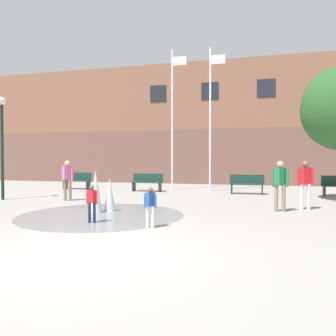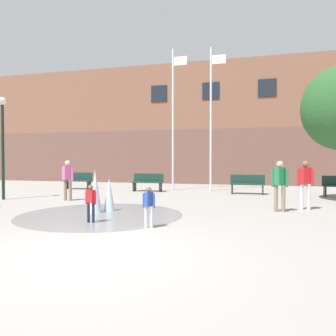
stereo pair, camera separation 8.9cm
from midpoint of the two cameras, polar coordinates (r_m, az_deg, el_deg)
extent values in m
plane|color=gray|center=(6.06, -13.43, -14.23)|extent=(100.00, 100.00, 0.00)
cube|color=brown|center=(24.51, 8.45, 1.93)|extent=(36.00, 6.00, 3.63)
cube|color=brown|center=(24.87, 8.49, 11.28)|extent=(36.00, 6.00, 4.44)
cube|color=#1E232D|center=(22.67, -1.46, 12.82)|extent=(1.10, 0.06, 1.10)
cube|color=#1E232D|center=(21.96, 7.58, 13.17)|extent=(1.10, 0.06, 1.10)
cube|color=#1E232D|center=(21.80, 16.99, 13.21)|extent=(1.10, 0.06, 1.10)
cylinder|color=gray|center=(9.98, -11.32, -7.95)|extent=(4.83, 4.83, 0.01)
cone|color=silver|center=(10.58, -9.97, -4.54)|extent=(0.37, 0.37, 1.05)
cone|color=silver|center=(10.33, -12.33, -4.00)|extent=(0.41, 0.41, 1.30)
cube|color=#28282D|center=(18.99, -17.18, -2.83)|extent=(0.06, 0.40, 0.44)
cube|color=#28282D|center=(18.29, -13.46, -2.97)|extent=(0.06, 0.40, 0.44)
cube|color=#19382D|center=(18.61, -15.36, -2.15)|extent=(1.60, 0.44, 0.05)
cube|color=#19382D|center=(18.77, -15.06, -1.39)|extent=(1.60, 0.04, 0.42)
cube|color=#28282D|center=(16.97, -5.71, -3.28)|extent=(0.06, 0.40, 0.44)
cube|color=#28282D|center=(16.53, -1.16, -3.40)|extent=(0.06, 0.40, 0.44)
cube|color=#19382D|center=(16.72, -3.47, -2.50)|extent=(1.60, 0.44, 0.05)
cube|color=#19382D|center=(16.89, -3.26, -1.66)|extent=(1.60, 0.04, 0.42)
cube|color=#28282D|center=(15.89, 11.27, -3.63)|extent=(0.06, 0.40, 0.44)
cube|color=#28282D|center=(15.86, 16.33, -3.67)|extent=(0.06, 0.40, 0.44)
cube|color=#19382D|center=(15.84, 13.80, -2.77)|extent=(1.60, 0.44, 0.05)
cube|color=#19382D|center=(16.02, 13.82, -1.88)|extent=(1.60, 0.04, 0.42)
cube|color=#28282D|center=(16.14, 25.80, -3.68)|extent=(0.06, 0.40, 0.44)
cylinder|color=silver|center=(11.58, 22.43, -4.64)|extent=(0.12, 0.12, 0.84)
cylinder|color=silver|center=(11.61, 23.51, -4.64)|extent=(0.12, 0.12, 0.84)
cube|color=red|center=(11.54, 23.01, -1.23)|extent=(0.39, 0.37, 0.54)
sphere|color=brown|center=(11.53, 23.03, 0.63)|extent=(0.21, 0.21, 0.21)
cylinder|color=red|center=(11.51, 21.97, -1.50)|extent=(0.08, 0.08, 0.55)
cylinder|color=red|center=(11.57, 24.04, -1.51)|extent=(0.08, 0.08, 0.55)
cylinder|color=#89755B|center=(10.86, 18.51, -5.01)|extent=(0.12, 0.12, 0.84)
cylinder|color=#89755B|center=(10.87, 19.67, -5.01)|extent=(0.12, 0.12, 0.84)
cube|color=#237547|center=(10.81, 19.12, -1.37)|extent=(0.37, 0.39, 0.54)
sphere|color=tan|center=(10.80, 19.14, 0.61)|extent=(0.21, 0.21, 0.21)
cylinder|color=#237547|center=(10.80, 18.01, -1.66)|extent=(0.08, 0.08, 0.55)
cylinder|color=#237547|center=(10.83, 20.23, -1.67)|extent=(0.08, 0.08, 0.55)
cylinder|color=#89755B|center=(13.65, -17.26, -3.67)|extent=(0.12, 0.12, 0.84)
cylinder|color=#89755B|center=(13.54, -16.47, -3.71)|extent=(0.12, 0.12, 0.84)
cube|color=pink|center=(13.55, -16.89, -0.78)|extent=(0.35, 0.39, 0.54)
sphere|color=beige|center=(13.54, -16.91, 0.80)|extent=(0.21, 0.21, 0.21)
cylinder|color=pink|center=(13.67, -17.64, -1.00)|extent=(0.08, 0.08, 0.55)
cylinder|color=pink|center=(13.44, -16.13, -1.03)|extent=(0.08, 0.08, 0.55)
cylinder|color=#1E233D|center=(8.79, -13.40, -7.56)|extent=(0.07, 0.07, 0.52)
cylinder|color=#1E233D|center=(8.73, -12.60, -7.62)|extent=(0.07, 0.07, 0.52)
cube|color=red|center=(8.70, -13.02, -4.81)|extent=(0.24, 0.18, 0.33)
sphere|color=brown|center=(8.68, -13.03, -3.28)|extent=(0.13, 0.13, 0.13)
cylinder|color=red|center=(8.76, -13.77, -4.99)|extent=(0.05, 0.05, 0.34)
cylinder|color=red|center=(8.64, -12.25, -5.07)|extent=(0.05, 0.05, 0.34)
cylinder|color=silver|center=(7.93, -3.52, -8.51)|extent=(0.07, 0.07, 0.52)
cylinder|color=silver|center=(7.89, -2.57, -8.56)|extent=(0.07, 0.07, 0.52)
cube|color=#284C9E|center=(7.85, -3.05, -5.46)|extent=(0.20, 0.24, 0.33)
sphere|color=brown|center=(7.82, -3.05, -3.77)|extent=(0.13, 0.13, 0.13)
cylinder|color=#284C9E|center=(7.89, -3.95, -5.67)|extent=(0.05, 0.05, 0.34)
cylinder|color=#284C9E|center=(7.81, -2.14, -5.74)|extent=(0.05, 0.05, 0.34)
cylinder|color=silver|center=(17.47, 1.00, 8.33)|extent=(0.10, 0.10, 7.42)
cube|color=silver|center=(18.01, 2.30, 18.16)|extent=(0.70, 0.02, 0.45)
cylinder|color=silver|center=(17.10, 7.61, 8.34)|extent=(0.10, 0.10, 7.34)
cube|color=silver|center=(17.67, 9.00, 18.20)|extent=(0.70, 0.02, 0.45)
cylinder|color=#192D23|center=(14.88, -26.67, 2.43)|extent=(0.12, 0.12, 3.84)
sphere|color=white|center=(15.07, -26.76, 10.36)|extent=(0.32, 0.32, 0.32)
camera|label=1|loc=(0.04, -89.80, 0.01)|focal=35.00mm
camera|label=2|loc=(0.04, 90.20, -0.01)|focal=35.00mm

